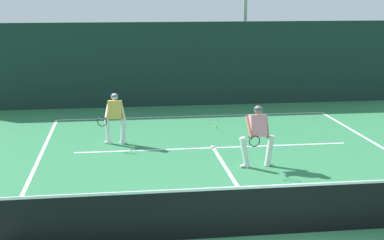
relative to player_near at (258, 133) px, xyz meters
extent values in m
plane|color=#307A4C|center=(-0.83, -4.19, -0.91)|extent=(80.00, 80.00, 0.00)
cube|color=white|center=(-0.83, 6.39, -0.91)|extent=(10.00, 0.10, 0.01)
cube|color=white|center=(-0.83, 1.99, -0.91)|extent=(8.15, 0.10, 0.01)
cube|color=white|center=(-0.83, -0.99, -0.91)|extent=(0.10, 6.40, 0.01)
cube|color=black|center=(-0.83, -4.19, -0.44)|extent=(10.78, 0.02, 0.95)
cube|color=white|center=(-0.83, -4.19, 0.06)|extent=(10.78, 0.03, 0.05)
cylinder|color=silver|center=(0.34, 0.04, -0.50)|extent=(0.27, 0.17, 0.84)
cylinder|color=silver|center=(-0.34, -0.02, -0.50)|extent=(0.32, 0.18, 0.84)
ellipsoid|color=white|center=(0.34, 0.04, -0.87)|extent=(0.27, 0.13, 0.09)
ellipsoid|color=white|center=(-0.34, -0.02, -0.87)|extent=(0.27, 0.13, 0.09)
cube|color=pink|center=(0.00, 0.01, 0.21)|extent=(0.46, 0.36, 0.61)
cylinder|color=#9E704C|center=(0.24, 0.03, 0.18)|extent=(0.20, 0.12, 0.64)
cylinder|color=#9E704C|center=(-0.23, -0.01, 0.18)|extent=(0.14, 0.50, 0.55)
sphere|color=#9E704C|center=(0.00, 0.01, 0.63)|extent=(0.22, 0.22, 0.22)
cylinder|color=#19478C|center=(0.00, 0.01, 0.67)|extent=(0.26, 0.26, 0.04)
cylinder|color=black|center=(-0.26, -0.26, -0.04)|extent=(0.06, 0.26, 0.03)
torus|color=black|center=(-0.23, -0.60, -0.04)|extent=(0.29, 0.05, 0.29)
cylinder|color=silver|center=(-3.47, 2.79, -0.52)|extent=(0.21, 0.17, 0.80)
cylinder|color=silver|center=(-3.93, 2.88, -0.52)|extent=(0.23, 0.18, 0.80)
ellipsoid|color=white|center=(-3.47, 2.79, -0.87)|extent=(0.28, 0.16, 0.09)
ellipsoid|color=white|center=(-3.93, 2.88, -0.87)|extent=(0.28, 0.16, 0.09)
cube|color=#E5B24C|center=(-3.70, 2.83, 0.15)|extent=(0.45, 0.33, 0.57)
cylinder|color=beige|center=(-3.48, 2.79, 0.13)|extent=(0.23, 0.13, 0.61)
cylinder|color=beige|center=(-3.93, 2.87, 0.13)|extent=(0.19, 0.55, 0.44)
sphere|color=beige|center=(-3.70, 2.83, 0.55)|extent=(0.21, 0.21, 0.21)
cylinder|color=#19478C|center=(-3.70, 2.83, 0.59)|extent=(0.27, 0.27, 0.04)
cylinder|color=black|center=(-4.02, 2.64, -0.09)|extent=(0.08, 0.26, 0.03)
torus|color=black|center=(-4.08, 2.30, -0.09)|extent=(0.29, 0.08, 0.29)
sphere|color=#D1E033|center=(-0.32, 4.44, -0.88)|extent=(0.07, 0.07, 0.07)
cube|color=#182D28|center=(-0.83, 8.48, 0.78)|extent=(18.91, 0.12, 3.38)
cylinder|color=#9EA39E|center=(1.88, 9.91, 2.73)|extent=(0.18, 0.18, 7.29)
camera|label=1|loc=(-3.58, -13.83, 3.60)|focal=52.33mm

